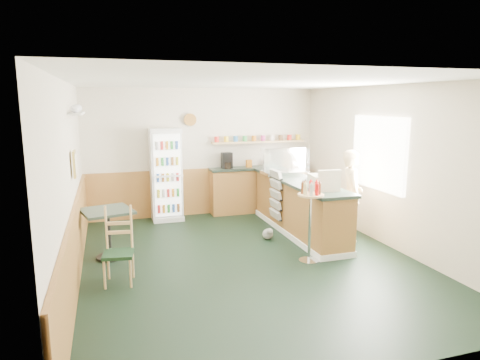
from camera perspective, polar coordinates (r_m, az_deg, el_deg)
name	(u,v)px	position (r m, az deg, el deg)	size (l,w,h in m)	color
ground	(248,260)	(6.75, 1.07, -10.66)	(6.00, 6.00, 0.00)	black
room_envelope	(221,158)	(6.99, -2.56, 3.00)	(5.04, 6.02, 2.72)	beige
service_counter	(299,209)	(8.04, 7.81, -3.82)	(0.68, 3.01, 1.01)	#A06933
back_counter	(259,187)	(9.52, 2.53, -0.93)	(2.24, 0.42, 1.69)	#A06933
drinks_fridge	(166,175)	(8.91, -9.82, 0.71)	(0.62, 0.53, 1.89)	white
display_case	(285,161)	(8.50, 6.00, 2.48)	(0.88, 0.46, 0.50)	silver
cash_register	(324,182)	(7.10, 11.08, -0.29)	(0.41, 0.44, 0.24)	beige
shopkeeper	(351,195)	(7.74, 14.60, -2.01)	(0.54, 0.39, 1.61)	tan
condiment_stand	(310,209)	(6.54, 9.36, -3.85)	(0.40, 0.40, 1.24)	silver
newspaper_rack	(276,195)	(8.08, 4.78, -1.98)	(0.09, 0.47, 0.94)	black
cafe_table	(108,224)	(6.97, -17.24, -5.66)	(0.87, 0.87, 0.79)	black
cafe_chair	(118,243)	(6.07, -15.99, -8.07)	(0.44, 0.44, 1.04)	black
dog_doorstop	(268,234)	(7.69, 3.78, -7.14)	(0.19, 0.25, 0.23)	gray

